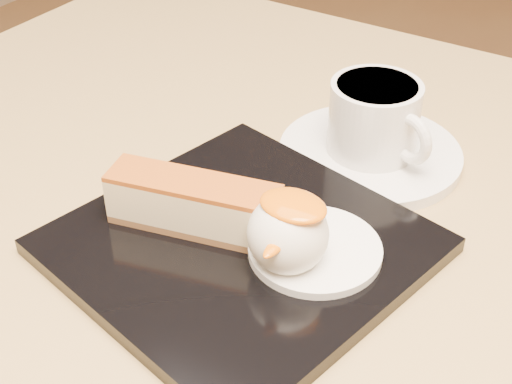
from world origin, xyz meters
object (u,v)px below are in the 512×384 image
Objects in this scene: ice_cream_scoop at (288,234)px; coffee_cup at (376,117)px; table at (218,370)px; saucer at (370,154)px; cheesecake at (194,204)px; dessert_plate at (241,246)px.

coffee_cup is (-0.01, 0.16, 0.00)m from ice_cream_scoop.
table is 0.22m from saucer.
ice_cream_scoop is at bearing -84.76° from saucer.
cheesecake is at bearing -180.00° from ice_cream_scoop.
table is 8.47× the size of coffee_cup.
cheesecake is 2.35× the size of ice_cream_scoop.
coffee_cup is at bearing 68.16° from table.
ice_cream_scoop is at bearing -13.70° from cheesecake.
dessert_plate is 4.15× the size of ice_cream_scoop.
ice_cream_scoop reaches higher than saucer.
dessert_plate is 0.04m from cheesecake.
cheesecake is at bearing -171.87° from dessert_plate.
dessert_plate is at bearing -78.37° from coffee_cup.
table is 15.11× the size of ice_cream_scoop.
coffee_cup is at bearing 80.13° from dessert_plate.
saucer is (0.06, 0.16, -0.03)m from cheesecake.
coffee_cup is (0.06, 0.15, 0.20)m from table.
dessert_plate is at bearing -16.24° from table.
cheesecake reaches higher than table.
ice_cream_scoop is 0.16m from saucer.
dessert_plate is 0.16m from saucer.
dessert_plate is at bearing -99.22° from saucer.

